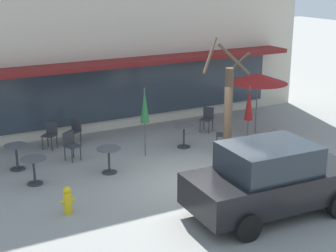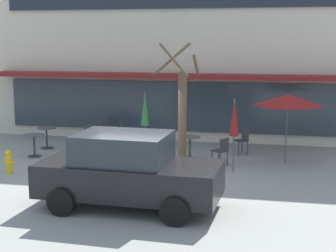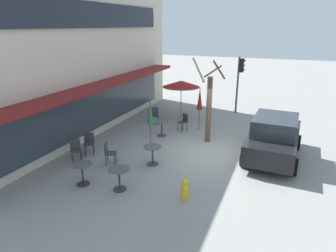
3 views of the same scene
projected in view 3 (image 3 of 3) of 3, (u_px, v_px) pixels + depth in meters
ground_plane at (216, 154)px, 12.57m from camera, size 80.00×80.00×0.00m
building_facade at (24, 52)px, 14.89m from camera, size 16.58×9.10×7.74m
cafe_table_near_wall at (119, 176)px, 9.71m from camera, size 0.70×0.70×0.76m
cafe_table_streetside at (82, 171)px, 10.03m from camera, size 0.70×0.70×0.76m
cafe_table_by_tree at (152, 152)px, 11.49m from camera, size 0.70×0.70×0.76m
cafe_table_mid_patio at (162, 126)px, 14.49m from camera, size 0.70×0.70×0.76m
patio_umbrella_green_folded at (181, 84)px, 16.74m from camera, size 2.10×2.10×2.20m
patio_umbrella_cream_folded at (200, 99)px, 14.97m from camera, size 0.28×0.28×2.20m
patio_umbrella_corner_open at (150, 112)px, 12.79m from camera, size 0.28×0.28×2.20m
cafe_chair_0 at (89, 142)px, 12.47m from camera, size 0.55×0.55×0.89m
cafe_chair_1 at (76, 149)px, 11.77m from camera, size 0.57×0.57×0.89m
cafe_chair_2 at (109, 152)px, 11.50m from camera, size 0.52×0.52×0.89m
cafe_chair_3 at (155, 114)px, 16.33m from camera, size 0.56×0.56×0.89m
cafe_chair_4 at (184, 121)px, 15.20m from camera, size 0.55×0.55×0.89m
parked_sedan at (274, 137)px, 12.00m from camera, size 4.28×2.17×1.76m
street_tree at (209, 106)px, 13.42m from camera, size 1.28×1.49×3.80m
traffic_light_pole at (240, 76)px, 17.76m from camera, size 0.26×0.43×3.40m
fire_hydrant at (185, 189)px, 9.20m from camera, size 0.36×0.20×0.71m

